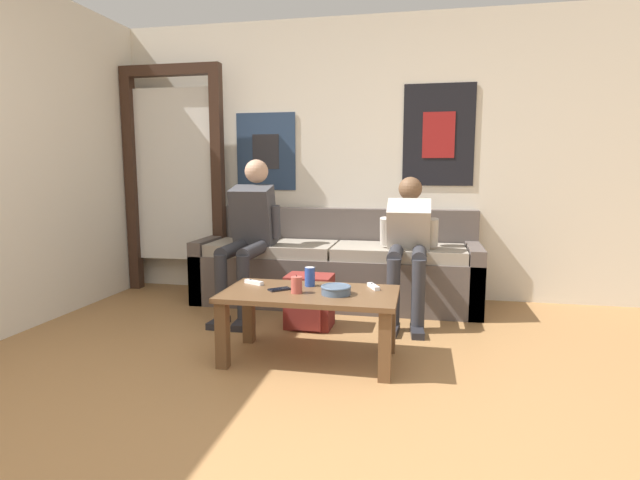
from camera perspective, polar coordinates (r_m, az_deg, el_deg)
ground_plane at (r=2.27m, az=-7.84°, el=-23.40°), size 18.00×18.00×0.00m
wall_back at (r=4.72m, az=3.56°, el=9.19°), size 10.00×0.07×2.55m
door_frame at (r=5.03m, az=-16.34°, el=7.93°), size 1.00×0.10×2.15m
couch at (r=4.45m, az=1.82°, el=-3.39°), size 2.47×0.73×0.82m
coffee_table at (r=3.10m, az=-1.18°, el=-7.35°), size 1.07×0.57×0.44m
person_seated_adult at (r=4.18m, az=-8.12°, el=1.31°), size 0.47×0.92×1.27m
person_seated_teen at (r=3.99m, az=10.04°, el=0.04°), size 0.47×0.93×1.12m
backpack at (r=3.77m, az=-1.25°, el=-7.17°), size 0.35×0.29×0.40m
ceramic_bowl at (r=3.01m, az=1.84°, el=-5.66°), size 0.18×0.18×0.05m
pillar_candle at (r=3.04m, az=-2.69°, el=-5.15°), size 0.07×0.07×0.11m
drink_can_blue at (r=3.21m, az=-1.17°, el=-4.21°), size 0.07×0.07×0.12m
game_controller_near_left at (r=3.30m, az=-7.56°, el=-4.82°), size 0.14×0.09×0.03m
game_controller_near_right at (r=3.18m, az=6.12°, el=-5.31°), size 0.09×0.14×0.03m
cell_phone at (r=3.13m, az=-4.64°, el=-5.63°), size 0.15×0.14×0.01m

